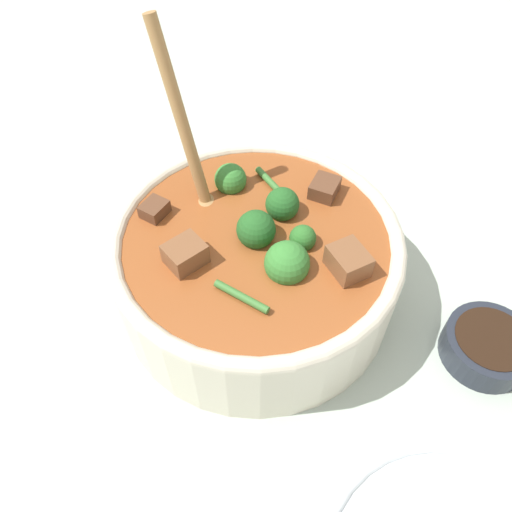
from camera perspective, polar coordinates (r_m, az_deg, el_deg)
The scene contains 3 objects.
ground_plane at distance 0.55m, azimuth -0.00°, elevation -4.10°, with size 4.00×4.00×0.00m, color #ADBCAD.
stew_bowl at distance 0.51m, azimuth 0.01°, elevation -0.39°, with size 0.29×0.29×0.27m.
condiment_bowl at distance 0.55m, azimuth 24.97°, elevation -9.25°, with size 0.09×0.09×0.03m.
Camera 1 is at (0.32, 0.05, 0.45)m, focal length 35.00 mm.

